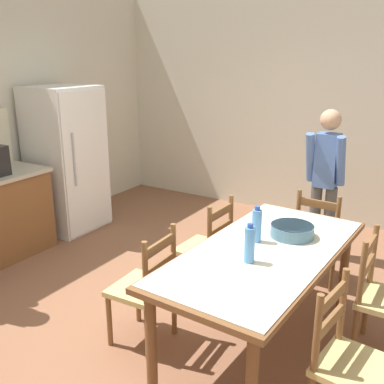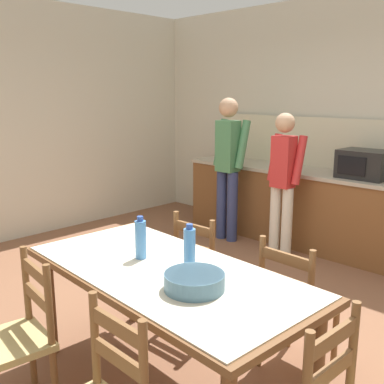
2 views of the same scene
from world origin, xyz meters
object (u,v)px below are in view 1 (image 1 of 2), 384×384
object	(u,v)px
refrigerator	(67,160)
chair_side_near_right	(384,298)
bottle_near_centre	(250,244)
chair_side_far_left	(146,288)
chair_side_near_left	(350,364)
dining_table	(264,261)
serving_bowl	(292,230)
person_by_table	(325,177)
chair_head_end	(320,237)
bottle_off_centre	(257,225)
chair_side_far_right	(207,249)

from	to	relation	value
refrigerator	chair_side_near_right	world-z (taller)	refrigerator
bottle_near_centre	chair_side_near_right	distance (m)	1.09
chair_side_far_left	chair_side_near_left	distance (m)	1.47
bottle_near_centre	chair_side_near_right	world-z (taller)	bottle_near_centre
dining_table	serving_bowl	xyz separation A→B (m)	(0.32, -0.08, 0.14)
serving_bowl	chair_side_near_left	xyz separation A→B (m)	(-0.77, -0.63, -0.39)
chair_side_near_right	person_by_table	bearing A→B (deg)	31.86
chair_side_far_left	chair_head_end	size ratio (longest dim) A/B	1.00
chair_side_far_left	chair_head_end	bearing A→B (deg)	150.73
chair_side_near_right	bottle_off_centre	bearing A→B (deg)	108.95
serving_bowl	refrigerator	bearing A→B (deg)	77.76
bottle_near_centre	chair_side_far_right	distance (m)	1.09
bottle_off_centre	chair_side_far_left	distance (m)	0.93
dining_table	refrigerator	bearing A→B (deg)	71.64
bottle_near_centre	bottle_off_centre	xyz separation A→B (m)	(0.33, 0.10, 0.00)
bottle_near_centre	bottle_off_centre	world-z (taller)	same
chair_head_end	person_by_table	bearing A→B (deg)	-72.77
refrigerator	chair_head_end	world-z (taller)	refrigerator
chair_head_end	chair_side_near_left	size ratio (longest dim) A/B	1.00
dining_table	chair_side_near_right	size ratio (longest dim) A/B	2.09
chair_side_far_right	chair_head_end	bearing A→B (deg)	136.69
refrigerator	chair_side_far_right	xyz separation A→B (m)	(-0.53, -2.25, -0.42)
serving_bowl	chair_side_far_right	distance (m)	0.90
chair_side_far_left	chair_side_near_right	bearing A→B (deg)	114.44
bottle_off_centre	chair_side_near_right	world-z (taller)	bottle_off_centre
refrigerator	bottle_near_centre	xyz separation A→B (m)	(-1.22, -2.95, 0.05)
dining_table	bottle_off_centre	world-z (taller)	bottle_off_centre
serving_bowl	chair_head_end	xyz separation A→B (m)	(0.90, 0.02, -0.39)
dining_table	chair_side_near_left	bearing A→B (deg)	-122.19
chair_side_far_right	chair_side_near_left	world-z (taller)	same
bottle_near_centre	serving_bowl	bearing A→B (deg)	-9.49
refrigerator	chair_side_near_right	xyz separation A→B (m)	(-0.60, -3.72, -0.42)
chair_side_far_right	chair_side_far_left	size ratio (longest dim) A/B	1.00
serving_bowl	chair_side_near_right	size ratio (longest dim) A/B	0.35
bottle_off_centre	chair_side_near_right	xyz separation A→B (m)	(0.28, -0.86, -0.47)
dining_table	chair_side_near_right	bearing A→B (deg)	-63.10
refrigerator	dining_table	xyz separation A→B (m)	(-0.98, -2.96, -0.16)
refrigerator	chair_side_near_left	bearing A→B (deg)	-111.29
serving_bowl	chair_side_near_left	bearing A→B (deg)	-140.65
bottle_near_centre	chair_head_end	world-z (taller)	bottle_near_centre
refrigerator	chair_head_end	size ratio (longest dim) A/B	1.89
chair_side_far_right	chair_head_end	distance (m)	1.09
chair_side_far_left	chair_side_far_right	bearing A→B (deg)	174.90
chair_side_near_right	chair_side_near_left	world-z (taller)	same
refrigerator	dining_table	size ratio (longest dim) A/B	0.90
chair_side_far_left	person_by_table	xyz separation A→B (m)	(2.16, -0.67, 0.44)
dining_table	serving_bowl	distance (m)	0.36
bottle_near_centre	chair_side_near_left	world-z (taller)	bottle_near_centre
bottle_off_centre	serving_bowl	distance (m)	0.30
serving_bowl	chair_side_far_left	world-z (taller)	chair_side_far_left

